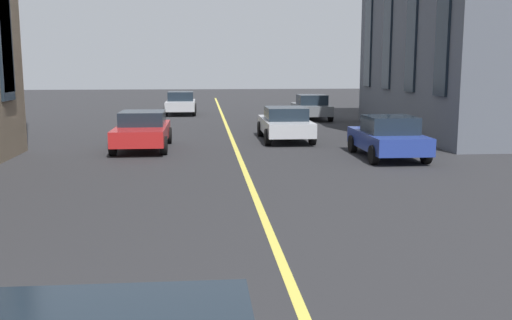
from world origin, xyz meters
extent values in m
cube|color=#D8C64C|center=(20.00, 0.00, 0.00)|extent=(80.00, 0.16, 0.01)
cube|color=navy|center=(24.36, -4.90, 0.57)|extent=(3.90, 1.75, 0.55)
cube|color=#19232D|center=(24.16, -4.90, 1.12)|extent=(1.64, 1.54, 0.55)
cylinder|color=black|center=(25.64, -4.06, 0.30)|extent=(0.60, 0.21, 0.60)
cylinder|color=black|center=(25.64, -5.74, 0.30)|extent=(0.60, 0.21, 0.60)
cylinder|color=black|center=(23.07, -4.06, 0.30)|extent=(0.60, 0.21, 0.60)
cylinder|color=black|center=(23.07, -5.74, 0.30)|extent=(0.60, 0.21, 0.60)
cube|color=#B21E1E|center=(27.10, 3.40, 0.59)|extent=(4.40, 1.80, 0.55)
cube|color=#19232D|center=(27.32, 3.40, 1.12)|extent=(1.85, 1.58, 0.50)
cylinder|color=black|center=(25.65, 2.54, 0.32)|extent=(0.64, 0.22, 0.64)
cylinder|color=black|center=(25.65, 4.27, 0.32)|extent=(0.64, 0.22, 0.64)
cylinder|color=black|center=(28.55, 2.54, 0.32)|extent=(0.64, 0.22, 0.64)
cylinder|color=black|center=(28.55, 4.27, 0.32)|extent=(0.64, 0.22, 0.64)
cube|color=#B7BABF|center=(42.18, 2.54, 0.57)|extent=(3.90, 1.75, 0.55)
cube|color=#19232D|center=(42.38, 2.54, 1.12)|extent=(1.64, 1.54, 0.55)
cylinder|color=black|center=(40.89, 1.70, 0.30)|extent=(0.60, 0.21, 0.60)
cylinder|color=black|center=(40.89, 3.38, 0.30)|extent=(0.60, 0.21, 0.60)
cylinder|color=black|center=(43.47, 1.70, 0.30)|extent=(0.60, 0.21, 0.60)
cylinder|color=black|center=(43.47, 3.38, 0.30)|extent=(0.60, 0.21, 0.60)
cube|color=slate|center=(38.17, -4.90, 0.57)|extent=(3.90, 1.75, 0.55)
cube|color=#19232D|center=(37.97, -4.90, 1.12)|extent=(1.64, 1.54, 0.55)
cylinder|color=black|center=(39.46, -4.06, 0.30)|extent=(0.60, 0.21, 0.60)
cylinder|color=black|center=(39.46, -5.74, 0.30)|extent=(0.60, 0.21, 0.60)
cylinder|color=black|center=(36.88, -4.06, 0.30)|extent=(0.60, 0.21, 0.60)
cylinder|color=black|center=(36.88, -5.74, 0.30)|extent=(0.60, 0.21, 0.60)
cube|color=#B7BABF|center=(29.14, -2.14, 0.59)|extent=(4.40, 1.80, 0.55)
cube|color=#19232D|center=(28.92, -2.14, 1.12)|extent=(1.85, 1.58, 0.50)
cylinder|color=black|center=(30.59, -1.28, 0.32)|extent=(0.64, 0.22, 0.64)
cylinder|color=black|center=(30.59, -3.00, 0.32)|extent=(0.64, 0.22, 0.64)
cylinder|color=black|center=(27.68, -1.28, 0.32)|extent=(0.64, 0.22, 0.64)
cylinder|color=black|center=(27.68, -3.00, 0.32)|extent=(0.64, 0.22, 0.64)
camera|label=1|loc=(5.54, 1.21, 3.06)|focal=41.16mm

